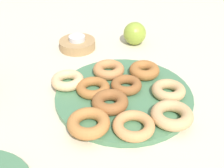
{
  "coord_description": "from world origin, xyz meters",
  "views": [
    {
      "loc": [
        -0.57,
        0.1,
        0.44
      ],
      "look_at": [
        0.0,
        0.03,
        0.04
      ],
      "focal_mm": 45.84,
      "sensor_mm": 36.0,
      "label": 1
    }
  ],
  "objects_px": {
    "donut_5": "(89,123)",
    "donut_7": "(110,102)",
    "donut_9": "(172,115)",
    "donut_2": "(169,90)",
    "tealight": "(77,38)",
    "donut_6": "(93,88)",
    "donut_4": "(132,126)",
    "donut_0": "(109,70)",
    "candle_holder": "(77,44)",
    "donut_1": "(144,70)",
    "donut_8": "(126,85)",
    "apple": "(135,33)",
    "donut_plate": "(124,95)",
    "donut_3": "(68,80)"
  },
  "relations": [
    {
      "from": "donut_1",
      "to": "donut_9",
      "type": "distance_m",
      "value": 0.19
    },
    {
      "from": "donut_plate",
      "to": "donut_5",
      "type": "height_order",
      "value": "donut_5"
    },
    {
      "from": "donut_9",
      "to": "donut_6",
      "type": "bearing_deg",
      "value": 52.57
    },
    {
      "from": "donut_3",
      "to": "apple",
      "type": "distance_m",
      "value": 0.32
    },
    {
      "from": "tealight",
      "to": "candle_holder",
      "type": "bearing_deg",
      "value": -90.0
    },
    {
      "from": "donut_plate",
      "to": "donut_9",
      "type": "bearing_deg",
      "value": -141.32
    },
    {
      "from": "donut_6",
      "to": "donut_7",
      "type": "relative_size",
      "value": 0.98
    },
    {
      "from": "donut_5",
      "to": "candle_holder",
      "type": "distance_m",
      "value": 0.4
    },
    {
      "from": "donut_plate",
      "to": "donut_8",
      "type": "xyz_separation_m",
      "value": [
        0.02,
        -0.01,
        0.02
      ]
    },
    {
      "from": "donut_8",
      "to": "apple",
      "type": "relative_size",
      "value": 1.04
    },
    {
      "from": "donut_5",
      "to": "donut_7",
      "type": "height_order",
      "value": "donut_7"
    },
    {
      "from": "donut_7",
      "to": "candle_holder",
      "type": "bearing_deg",
      "value": 11.83
    },
    {
      "from": "donut_5",
      "to": "donut_3",
      "type": "bearing_deg",
      "value": 14.94
    },
    {
      "from": "donut_0",
      "to": "donut_1",
      "type": "distance_m",
      "value": 0.1
    },
    {
      "from": "donut_0",
      "to": "donut_6",
      "type": "height_order",
      "value": "donut_0"
    },
    {
      "from": "donut_1",
      "to": "donut_8",
      "type": "xyz_separation_m",
      "value": [
        -0.06,
        0.06,
        -0.0
      ]
    },
    {
      "from": "donut_3",
      "to": "donut_8",
      "type": "bearing_deg",
      "value": -104.45
    },
    {
      "from": "donut_3",
      "to": "donut_5",
      "type": "xyz_separation_m",
      "value": [
        -0.17,
        -0.05,
        0.0
      ]
    },
    {
      "from": "donut_5",
      "to": "apple",
      "type": "relative_size",
      "value": 1.22
    },
    {
      "from": "donut_5",
      "to": "tealight",
      "type": "bearing_deg",
      "value": 2.37
    },
    {
      "from": "donut_1",
      "to": "donut_8",
      "type": "bearing_deg",
      "value": 135.41
    },
    {
      "from": "donut_1",
      "to": "donut_3",
      "type": "bearing_deg",
      "value": 96.14
    },
    {
      "from": "donut_4",
      "to": "donut_plate",
      "type": "bearing_deg",
      "value": -1.65
    },
    {
      "from": "donut_7",
      "to": "donut_3",
      "type": "bearing_deg",
      "value": 43.27
    },
    {
      "from": "candle_holder",
      "to": "tealight",
      "type": "xyz_separation_m",
      "value": [
        0.0,
        0.0,
        0.02
      ]
    },
    {
      "from": "donut_2",
      "to": "donut_9",
      "type": "height_order",
      "value": "donut_9"
    },
    {
      "from": "candle_holder",
      "to": "apple",
      "type": "height_order",
      "value": "apple"
    },
    {
      "from": "donut_5",
      "to": "donut_9",
      "type": "xyz_separation_m",
      "value": [
        0.0,
        -0.18,
        0.0
      ]
    },
    {
      "from": "donut_plate",
      "to": "donut_5",
      "type": "xyz_separation_m",
      "value": [
        -0.11,
        0.09,
        0.02
      ]
    },
    {
      "from": "donut_6",
      "to": "apple",
      "type": "distance_m",
      "value": 0.32
    },
    {
      "from": "donut_1",
      "to": "donut_2",
      "type": "height_order",
      "value": "donut_1"
    },
    {
      "from": "donut_0",
      "to": "donut_8",
      "type": "xyz_separation_m",
      "value": [
        -0.08,
        -0.04,
        -0.0
      ]
    },
    {
      "from": "donut_5",
      "to": "donut_8",
      "type": "bearing_deg",
      "value": -37.76
    },
    {
      "from": "donut_2",
      "to": "tealight",
      "type": "height_order",
      "value": "tealight"
    },
    {
      "from": "donut_4",
      "to": "donut_5",
      "type": "relative_size",
      "value": 0.97
    },
    {
      "from": "apple",
      "to": "donut_7",
      "type": "bearing_deg",
      "value": 160.44
    },
    {
      "from": "donut_7",
      "to": "candle_holder",
      "type": "distance_m",
      "value": 0.34
    },
    {
      "from": "donut_5",
      "to": "donut_6",
      "type": "distance_m",
      "value": 0.13
    },
    {
      "from": "donut_0",
      "to": "donut_8",
      "type": "height_order",
      "value": "donut_0"
    },
    {
      "from": "donut_7",
      "to": "donut_5",
      "type": "bearing_deg",
      "value": 140.9
    },
    {
      "from": "donut_1",
      "to": "tealight",
      "type": "xyz_separation_m",
      "value": [
        0.2,
        0.18,
        0.01
      ]
    },
    {
      "from": "donut_2",
      "to": "donut_5",
      "type": "relative_size",
      "value": 0.9
    },
    {
      "from": "donut_3",
      "to": "donut_7",
      "type": "distance_m",
      "value": 0.14
    },
    {
      "from": "candle_holder",
      "to": "tealight",
      "type": "relative_size",
      "value": 2.22
    },
    {
      "from": "donut_2",
      "to": "donut_4",
      "type": "xyz_separation_m",
      "value": [
        -0.11,
        0.11,
        -0.0
      ]
    },
    {
      "from": "donut_5",
      "to": "candle_holder",
      "type": "height_order",
      "value": "donut_5"
    },
    {
      "from": "donut_0",
      "to": "donut_5",
      "type": "relative_size",
      "value": 0.94
    },
    {
      "from": "donut_6",
      "to": "donut_9",
      "type": "distance_m",
      "value": 0.21
    },
    {
      "from": "donut_2",
      "to": "donut_6",
      "type": "bearing_deg",
      "value": 79.38
    },
    {
      "from": "donut_0",
      "to": "donut_1",
      "type": "bearing_deg",
      "value": -99.9
    }
  ]
}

